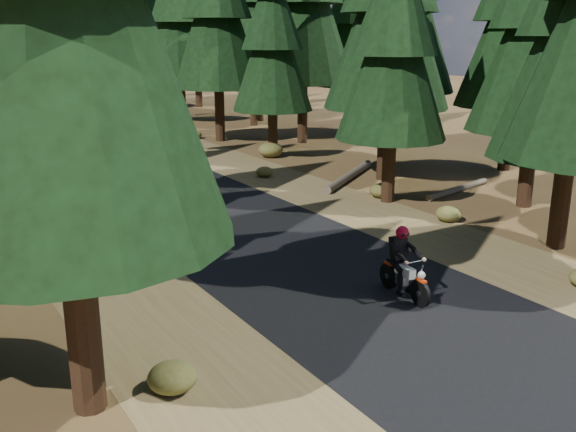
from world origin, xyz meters
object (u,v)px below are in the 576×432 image
Objects in this scene: log_far at (458,189)px; rider_follow at (159,212)px; log_near at (349,176)px; rider_lead at (404,275)px.

log_far is 11.47m from rider_follow.
rider_lead is (-6.38, -10.43, 0.40)m from log_near.
rider_follow reaches higher than log_far.
log_far is at bearing -96.39° from log_near.
rider_follow is (-11.38, 1.36, 0.47)m from log_far.
log_far is 10.75m from rider_lead.
rider_lead is at bearing 98.15° from rider_follow.
log_far is 1.94× the size of rider_follow.
rider_follow is (-2.83, 7.86, 0.04)m from rider_lead.
rider_follow is (-9.22, -2.57, 0.43)m from log_near.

